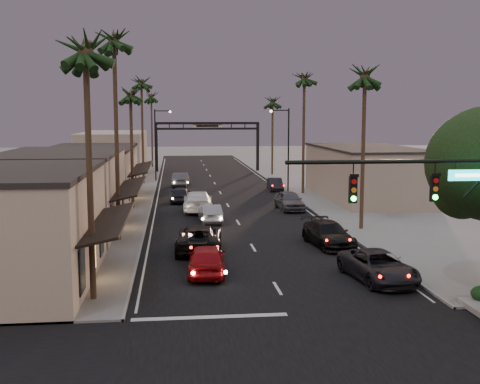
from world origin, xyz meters
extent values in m
plane|color=slate|center=(0.00, 40.00, 0.00)|extent=(200.00, 200.00, 0.00)
cube|color=black|center=(0.00, 45.00, 0.00)|extent=(14.00, 120.00, 0.02)
cube|color=black|center=(0.00, 0.00, 0.00)|extent=(80.00, 12.00, 0.02)
cube|color=slate|center=(-9.50, 52.00, 0.06)|extent=(5.00, 92.00, 0.12)
cube|color=slate|center=(9.50, 52.00, 0.06)|extent=(5.00, 92.00, 0.12)
cube|color=#BAA68E|center=(-13.00, 12.00, 2.75)|extent=(8.00, 12.00, 5.50)
cube|color=gray|center=(-13.00, 26.00, 2.75)|extent=(8.00, 14.00, 5.50)
cube|color=#BAA68E|center=(-13.00, 42.00, 2.50)|extent=(8.00, 16.00, 5.00)
cube|color=gray|center=(-13.00, 65.00, 3.00)|extent=(8.00, 20.00, 6.00)
cube|color=gray|center=(14.00, 40.00, 2.50)|extent=(8.00, 18.00, 5.00)
cylinder|color=black|center=(3.40, 4.00, 6.60)|extent=(8.40, 0.16, 0.16)
cube|color=black|center=(1.80, 4.00, 5.55)|extent=(0.28, 0.22, 1.00)
cube|color=black|center=(5.00, 4.00, 5.55)|extent=(0.28, 0.22, 1.00)
cube|color=#0DBCC8|center=(6.50, 4.00, 6.05)|extent=(1.90, 0.08, 0.42)
sphere|color=black|center=(8.20, 8.10, 5.00)|extent=(2.80, 2.80, 2.80)
cube|color=black|center=(-7.40, 70.00, 3.50)|extent=(0.40, 0.40, 7.00)
cube|color=black|center=(7.40, 70.00, 3.50)|extent=(0.40, 0.40, 7.00)
cube|color=black|center=(0.00, 70.00, 7.10)|extent=(15.20, 0.35, 0.35)
cube|color=black|center=(0.00, 70.00, 6.30)|extent=(15.20, 0.30, 0.30)
cube|color=beige|center=(0.00, 69.98, 6.70)|extent=(4.20, 0.12, 1.00)
cylinder|color=black|center=(7.20, 45.00, 4.50)|extent=(0.16, 0.16, 9.00)
cylinder|color=black|center=(6.20, 45.00, 8.80)|extent=(2.00, 0.12, 0.12)
sphere|color=#FFD899|center=(5.30, 45.00, 8.70)|extent=(0.30, 0.30, 0.30)
cylinder|color=black|center=(-7.20, 58.00, 4.50)|extent=(0.16, 0.16, 9.00)
cylinder|color=black|center=(-6.20, 58.00, 8.80)|extent=(2.00, 0.12, 0.12)
sphere|color=#FFD899|center=(-5.30, 58.00, 8.70)|extent=(0.30, 0.30, 0.30)
cylinder|color=#38281C|center=(-8.60, 9.00, 5.50)|extent=(0.28, 0.28, 11.00)
sphere|color=black|center=(-8.60, 9.00, 11.60)|extent=(3.20, 3.20, 3.20)
cylinder|color=#38281C|center=(-8.60, 22.00, 6.50)|extent=(0.28, 0.28, 13.00)
sphere|color=black|center=(-8.60, 22.00, 13.60)|extent=(3.20, 3.20, 3.20)
cylinder|color=#38281C|center=(-8.60, 36.00, 5.00)|extent=(0.28, 0.28, 10.00)
sphere|color=black|center=(-8.60, 36.00, 10.60)|extent=(3.20, 3.20, 3.20)
cylinder|color=#38281C|center=(-8.60, 55.00, 6.00)|extent=(0.28, 0.28, 12.00)
sphere|color=black|center=(-8.60, 55.00, 12.60)|extent=(3.20, 3.20, 3.20)
cylinder|color=#38281C|center=(8.60, 24.00, 5.50)|extent=(0.28, 0.28, 11.00)
sphere|color=black|center=(8.60, 24.00, 11.60)|extent=(3.20, 3.20, 3.20)
cylinder|color=#38281C|center=(8.60, 44.00, 6.00)|extent=(0.28, 0.28, 12.00)
sphere|color=black|center=(8.60, 44.00, 12.60)|extent=(3.20, 3.20, 3.20)
cylinder|color=#38281C|center=(8.60, 64.00, 5.00)|extent=(0.28, 0.28, 10.00)
sphere|color=black|center=(8.60, 64.00, 10.60)|extent=(3.20, 3.20, 3.20)
cylinder|color=#38281C|center=(-8.30, 78.00, 5.50)|extent=(0.28, 0.28, 11.00)
sphere|color=black|center=(-8.30, 78.00, 11.60)|extent=(3.20, 3.20, 3.20)
imported|color=#9D0B10|center=(-3.26, 12.96, 0.81)|extent=(2.24, 4.90, 1.63)
imported|color=black|center=(-3.41, 18.46, 0.81)|extent=(3.14, 6.04, 1.62)
imported|color=gray|center=(-2.15, 28.35, 0.71)|extent=(1.76, 4.38, 1.42)
imported|color=white|center=(-2.90, 33.85, 0.88)|extent=(2.69, 6.16, 1.76)
imported|color=black|center=(-4.33, 39.35, 0.77)|extent=(2.06, 4.61, 1.54)
imported|color=#48494D|center=(-4.17, 52.31, 0.80)|extent=(2.21, 5.01, 1.60)
imported|color=black|center=(5.28, 10.79, 0.76)|extent=(3.21, 5.74, 1.52)
imported|color=black|center=(4.84, 18.97, 0.78)|extent=(2.85, 5.62, 1.56)
imported|color=#4D4D52|center=(5.15, 33.69, 0.84)|extent=(2.26, 5.01, 1.67)
imported|color=black|center=(6.20, 47.44, 0.69)|extent=(1.62, 4.22, 1.37)
camera|label=1|loc=(-4.89, -17.86, 8.37)|focal=45.00mm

